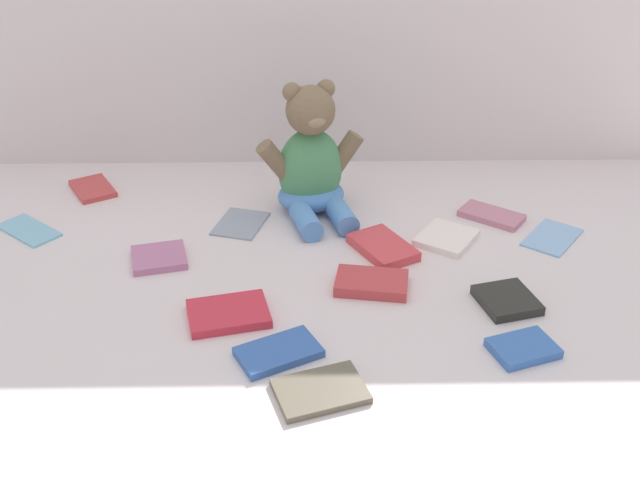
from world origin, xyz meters
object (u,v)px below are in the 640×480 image
Objects in this scene: book_case_3 at (159,257)px; book_case_2 at (228,314)px; book_case_10 at (320,391)px; book_case_12 at (28,229)px; book_case_8 at (446,238)px; book_case_1 at (491,215)px; book_case_0 at (507,300)px; book_case_4 at (383,247)px; book_case_11 at (372,283)px; teddy_bear at (311,165)px; book_case_7 at (523,348)px; book_case_6 at (279,352)px; book_case_9 at (240,223)px; book_case_13 at (93,189)px; book_case_5 at (552,236)px.

book_case_2 is at bearing 114.87° from book_case_3.
book_case_12 is at bearing 31.29° from book_case_10.
book_case_3 and book_case_8 have the same top height.
book_case_10 is at bearing -178.23° from book_case_1.
book_case_4 is at bearing 32.72° from book_case_0.
book_case_8 reaches higher than book_case_10.
book_case_11 is at bearing -132.98° from book_case_4.
book_case_8 is at bearing 108.39° from book_case_2.
book_case_12 is at bearing 172.80° from teddy_bear.
teddy_bear is 2.49× the size of book_case_8.
book_case_11 is (0.25, 0.09, 0.00)m from book_case_2.
book_case_7 is at bearing 133.50° from book_case_8.
book_case_6 is 1.27× the size of book_case_7.
book_case_10 is at bearing 25.09° from book_case_2.
book_case_9 is at bearing 129.38° from book_case_4.
book_case_6 is 0.44m from book_case_9.
book_case_1 is at bearing 132.39° from book_case_12.
book_case_1 is at bearing -23.01° from teddy_bear.
teddy_bear is 0.33m from book_case_11.
book_case_4 is 0.13m from book_case_11.
book_case_0 is 0.95m from book_case_12.
book_case_11 is at bearing 169.75° from book_case_1.
teddy_bear is at bearing 40.13° from book_case_9.
book_case_8 is (0.56, 0.07, -0.00)m from book_case_3.
book_case_7 is at bearing 105.91° from book_case_12.
book_case_3 reaches higher than book_case_12.
book_case_4 is 0.37m from book_case_6.
book_case_7 is 0.84× the size of book_case_13.
book_case_4 is 0.68m from book_case_13.
book_case_1 is 0.92× the size of book_case_12.
teddy_bear is 0.31m from book_case_8.
book_case_13 is (-0.82, 0.46, -0.00)m from book_case_0.
book_case_7 is 0.89× the size of book_case_8.
book_case_8 is at bearing 6.05° from book_case_9.
teddy_bear is 2.80× the size of book_case_7.
book_case_5 is at bearing -41.81° from book_case_7.
book_case_10 is at bearing -136.47° from book_case_4.
book_case_3 is 0.20m from book_case_9.
teddy_bear is at bearing 138.61° from book_case_12.
book_case_9 is 0.43m from book_case_12.
book_case_6 is 0.48m from book_case_8.
book_case_1 is 0.37m from book_case_11.
book_case_4 is at bearing 121.53° from book_case_6.
book_case_0 is at bearing -15.23° from book_case_9.
book_case_1 reaches higher than book_case_10.
teddy_bear is 0.37m from book_case_3.
book_case_3 is 0.84× the size of book_case_9.
book_case_6 is 1.06× the size of book_case_9.
book_case_8 is (-0.07, 0.22, -0.00)m from book_case_0.
book_case_8 is at bearing -48.58° from book_case_10.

